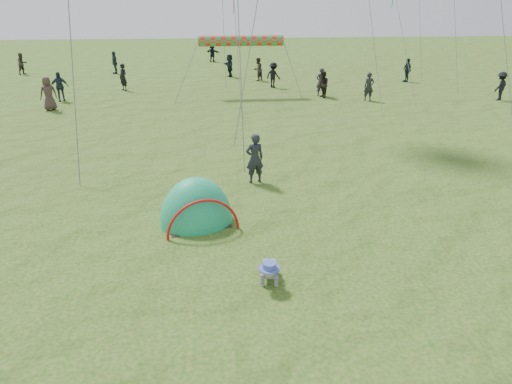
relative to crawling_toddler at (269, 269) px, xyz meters
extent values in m
plane|color=#1A470D|center=(-0.43, 0.72, -0.30)|extent=(140.00, 140.00, 0.00)
ellipsoid|color=#158C51|center=(-1.53, 2.98, -0.30)|extent=(2.29, 2.04, 2.51)
imported|color=black|center=(0.32, 5.72, 0.51)|extent=(0.66, 0.51, 1.62)
imported|color=#272632|center=(5.99, 20.03, 0.55)|extent=(0.66, 0.47, 1.70)
imported|color=#362E27|center=(-15.71, 31.66, 0.54)|extent=(0.99, 1.04, 1.68)
imported|color=#20303A|center=(-9.64, 20.11, 0.54)|extent=(1.07, 0.69, 1.69)
imported|color=black|center=(3.51, 23.38, 0.53)|extent=(1.21, 1.18, 1.66)
imported|color=#402F2B|center=(-9.53, 17.64, 0.59)|extent=(1.04, 0.92, 1.78)
imported|color=black|center=(-0.29, 38.50, 0.55)|extent=(1.54, 1.41, 1.71)
imported|color=black|center=(-6.47, 23.27, 0.56)|extent=(0.74, 0.74, 1.73)
imported|color=black|center=(5.98, 19.41, 0.49)|extent=(0.69, 0.83, 1.58)
imported|color=black|center=(13.56, 24.66, 0.54)|extent=(0.50, 1.02, 1.68)
imported|color=black|center=(16.27, 17.55, 0.53)|extent=(1.23, 1.09, 1.65)
imported|color=black|center=(0.82, 28.53, 0.55)|extent=(0.92, 1.67, 1.71)
imported|color=black|center=(8.44, 18.21, 0.52)|extent=(0.61, 0.42, 1.64)
imported|color=#2F2622|center=(2.79, 26.34, 0.53)|extent=(1.02, 1.02, 1.66)
imported|color=#202F3D|center=(-8.39, 31.26, 0.58)|extent=(0.84, 1.12, 1.77)
cylinder|color=red|center=(1.14, 20.93, 2.96)|extent=(5.15, 0.64, 0.64)
camera|label=1|loc=(-1.17, -8.01, 5.10)|focal=32.00mm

